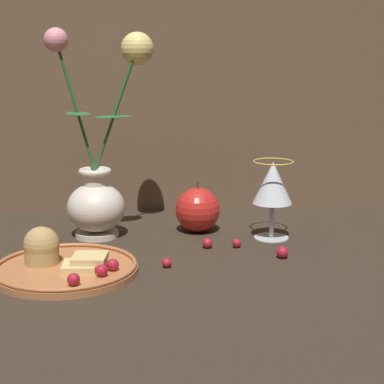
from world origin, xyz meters
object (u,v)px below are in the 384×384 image
plate_with_pastries (61,263)px  apple_beside_vase (198,210)px  vase (100,175)px  wine_glass (273,186)px

plate_with_pastries → apple_beside_vase: 0.31m
plate_with_pastries → apple_beside_vase: apple_beside_vase is taller
apple_beside_vase → plate_with_pastries: bearing=-136.7°
plate_with_pastries → apple_beside_vase: bearing=43.3°
vase → apple_beside_vase: 0.19m
plate_with_pastries → apple_beside_vase: size_ratio=2.30×
plate_with_pastries → wine_glass: bearing=24.1°
wine_glass → vase: bearing=173.2°
wine_glass → apple_beside_vase: 0.15m
vase → apple_beside_vase: size_ratio=3.88×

